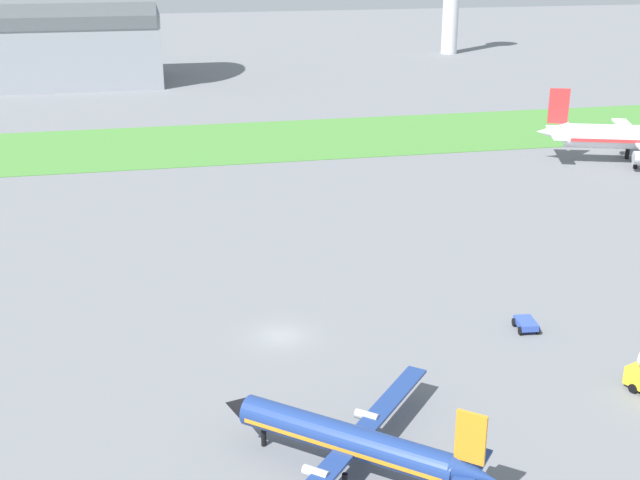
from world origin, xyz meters
TOP-DOWN VIEW (x-y plane):
  - ground_plane at (0.00, 0.00)m, footprint 600.00×600.00m
  - grass_taxiway_strip at (0.00, 69.88)m, footprint 360.00×28.00m
  - airplane_foreground_turboprop at (1.17, -19.81)m, footprint 15.90×17.72m
  - baggage_cart_near_gate at (20.79, -3.24)m, footprint 1.99×2.55m

SIDE VIEW (x-z plane):
  - ground_plane at x=0.00m, z-range 0.00..0.00m
  - grass_taxiway_strip at x=0.00m, z-range 0.00..0.08m
  - baggage_cart_near_gate at x=20.79m, z-range 0.12..1.02m
  - airplane_foreground_turboprop at x=1.17m, z-range -0.89..5.73m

